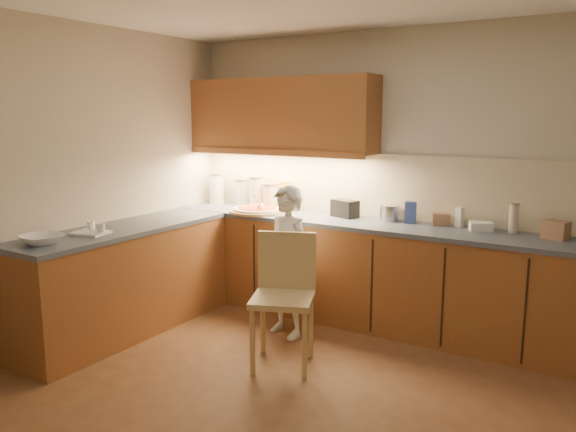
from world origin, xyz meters
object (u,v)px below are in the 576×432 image
at_px(wooden_chair, 284,289).
at_px(oil_jug, 285,194).
at_px(toaster, 345,208).
at_px(child, 287,262).
at_px(pizza_on_board, 257,210).

bearing_deg(wooden_chair, oil_jug, 98.87).
bearing_deg(oil_jug, toaster, -3.24).
xyz_separation_m(child, toaster, (0.16, 0.75, 0.36)).
xyz_separation_m(pizza_on_board, child, (0.67, -0.54, -0.30)).
relative_size(pizza_on_board, toaster, 1.93).
bearing_deg(child, wooden_chair, -44.69).
xyz_separation_m(pizza_on_board, oil_jug, (0.16, 0.25, 0.13)).
bearing_deg(toaster, child, -82.42).
distance_m(oil_jug, toaster, 0.68).
height_order(pizza_on_board, toaster, pizza_on_board).
distance_m(pizza_on_board, wooden_chair, 1.42).
relative_size(oil_jug, toaster, 1.22).
bearing_deg(oil_jug, wooden_chair, -58.28).
distance_m(child, toaster, 0.85).
height_order(child, oil_jug, child).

